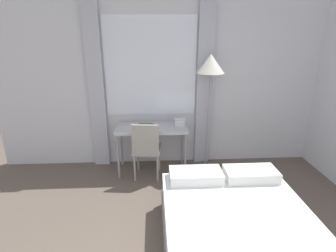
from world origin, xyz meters
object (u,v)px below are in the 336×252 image
Objects in this scene: desk_chair at (146,147)px; standing_lamp at (210,71)px; book at (146,125)px; bed at (244,248)px; telephone at (180,122)px; desk at (152,131)px.

standing_lamp is (0.95, 0.29, 1.06)m from desk_chair.
desk_chair reaches higher than book.
bed is 12.00× the size of telephone.
desk_chair reaches higher than bed.
standing_lamp is 7.77× the size of book.
desk is at bearing -176.48° from standing_lamp.
desk is 2.15m from bed.
desk_chair is 0.49× the size of standing_lamp.
telephone is at bearing 34.35° from desk_chair.
desk is 0.45m from telephone.
desk is at bearing -26.45° from book.
bed is at bearing -66.62° from desk.
book is at bearing -179.39° from standing_lamp.
telephone is 0.52m from book.
telephone is (-0.40, 1.98, 0.55)m from bed.
desk is 6.28× the size of telephone.
standing_lamp is at bearing 0.64° from telephone.
desk is 0.29m from desk_chair.
desk_chair is at bearing 118.26° from bed.
desk is at bearing 113.38° from bed.
desk_chair is 0.43× the size of bed.
telephone reaches higher than desk.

